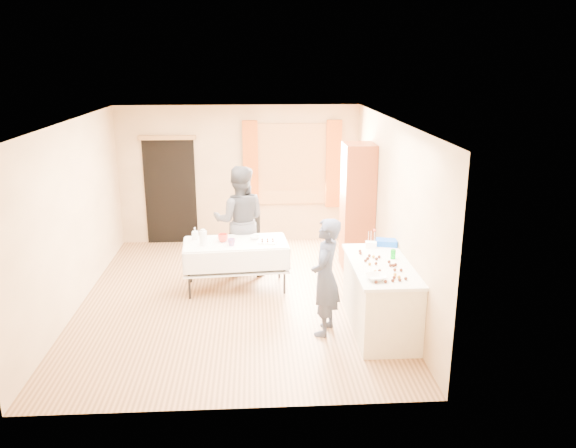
{
  "coord_description": "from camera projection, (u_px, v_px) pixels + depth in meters",
  "views": [
    {
      "loc": [
        0.29,
        -7.7,
        3.42
      ],
      "look_at": [
        0.76,
        0.0,
        1.13
      ],
      "focal_mm": 35.0,
      "sensor_mm": 36.0,
      "label": 1
    }
  ],
  "objects": [
    {
      "name": "door_lintel",
      "position": [
        167.0,
        138.0,
        10.26
      ],
      "size": [
        1.05,
        0.06,
        0.08
      ],
      "primitive_type": "cube",
      "color": "olive",
      "rests_on": "wall_back"
    },
    {
      "name": "counter",
      "position": [
        380.0,
        297.0,
        7.26
      ],
      "size": [
        0.78,
        1.64,
        0.91
      ],
      "color": "beige",
      "rests_on": "floor"
    },
    {
      "name": "curtain_right",
      "position": [
        334.0,
        164.0,
        10.56
      ],
      "size": [
        0.28,
        0.06,
        1.65
      ],
      "primitive_type": "cube",
      "color": "#A74913",
      "rests_on": "wall_back"
    },
    {
      "name": "soda_can",
      "position": [
        393.0,
        254.0,
        7.29
      ],
      "size": [
        0.08,
        0.08,
        0.12
      ],
      "primitive_type": "cylinder",
      "rotation": [
        0.0,
        0.0,
        -0.23
      ],
      "color": "#059F16",
      "rests_on": "counter"
    },
    {
      "name": "cake_balls",
      "position": [
        383.0,
        267.0,
        6.96
      ],
      "size": [
        0.43,
        1.13,
        0.04
      ],
      "color": "#3F2314",
      "rests_on": "counter"
    },
    {
      "name": "curtain_left",
      "position": [
        251.0,
        165.0,
        10.47
      ],
      "size": [
        0.28,
        0.06,
        1.65
      ],
      "primitive_type": "cube",
      "color": "#A74913",
      "rests_on": "wall_back"
    },
    {
      "name": "doorway",
      "position": [
        170.0,
        192.0,
        10.58
      ],
      "size": [
        0.95,
        0.04,
        2.0
      ],
      "primitive_type": "cube",
      "color": "black",
      "rests_on": "floor"
    },
    {
      "name": "floor",
      "position": [
        237.0,
        298.0,
        8.33
      ],
      "size": [
        4.5,
        5.5,
        0.02
      ],
      "primitive_type": "cube",
      "color": "#9E7047",
      "rests_on": "ground"
    },
    {
      "name": "pastry_tray",
      "position": [
        268.0,
        242.0,
        8.45
      ],
      "size": [
        0.32,
        0.25,
        0.02
      ],
      "primitive_type": "cube",
      "rotation": [
        0.0,
        0.0,
        -0.21
      ],
      "color": "white",
      "rests_on": "party_table"
    },
    {
      "name": "window_frame",
      "position": [
        292.0,
        164.0,
        10.56
      ],
      "size": [
        1.32,
        0.06,
        1.52
      ],
      "primitive_type": "cube",
      "color": "olive",
      "rests_on": "wall_back"
    },
    {
      "name": "ceiling",
      "position": [
        232.0,
        120.0,
        7.58
      ],
      "size": [
        4.5,
        5.5,
        0.02
      ],
      "primitive_type": "cube",
      "color": "white",
      "rests_on": "floor"
    },
    {
      "name": "cup_red",
      "position": [
        223.0,
        238.0,
        8.47
      ],
      "size": [
        0.19,
        0.19,
        0.12
      ],
      "primitive_type": "imported",
      "rotation": [
        0.0,
        0.0,
        -0.14
      ],
      "color": "red",
      "rests_on": "party_table"
    },
    {
      "name": "wall_front",
      "position": [
        226.0,
        291.0,
        5.31
      ],
      "size": [
        4.5,
        0.02,
        2.6
      ],
      "primitive_type": "cube",
      "color": "tan",
      "rests_on": "floor"
    },
    {
      "name": "wall_right",
      "position": [
        392.0,
        211.0,
        8.09
      ],
      "size": [
        0.02,
        5.5,
        2.6
      ],
      "primitive_type": "cube",
      "color": "tan",
      "rests_on": "floor"
    },
    {
      "name": "cabinet",
      "position": [
        357.0,
        207.0,
        9.32
      ],
      "size": [
        0.5,
        0.6,
        2.1
      ],
      "primitive_type": "cube",
      "color": "brown",
      "rests_on": "floor"
    },
    {
      "name": "wall_back",
      "position": [
        239.0,
        175.0,
        10.6
      ],
      "size": [
        4.5,
        0.02,
        2.6
      ],
      "primitive_type": "cube",
      "color": "tan",
      "rests_on": "floor"
    },
    {
      "name": "small_bowl",
      "position": [
        255.0,
        238.0,
        8.61
      ],
      "size": [
        0.17,
        0.17,
        0.05
      ],
      "primitive_type": "imported",
      "rotation": [
        0.0,
        0.0,
        0.05
      ],
      "color": "white",
      "rests_on": "party_table"
    },
    {
      "name": "pitcher",
      "position": [
        203.0,
        238.0,
        8.3
      ],
      "size": [
        0.12,
        0.12,
        0.22
      ],
      "primitive_type": "cylinder",
      "rotation": [
        0.0,
        0.0,
        0.05
      ],
      "color": "silver",
      "rests_on": "party_table"
    },
    {
      "name": "window_pane",
      "position": [
        292.0,
        164.0,
        10.55
      ],
      "size": [
        1.2,
        0.02,
        1.4
      ],
      "primitive_type": "cube",
      "color": "white",
      "rests_on": "wall_back"
    },
    {
      "name": "cup_rainbow",
      "position": [
        231.0,
        242.0,
        8.29
      ],
      "size": [
        0.12,
        0.12,
        0.11
      ],
      "primitive_type": "imported",
      "rotation": [
        0.0,
        0.0,
        0.01
      ],
      "color": "red",
      "rests_on": "party_table"
    },
    {
      "name": "blue_basket",
      "position": [
        387.0,
        242.0,
        7.82
      ],
      "size": [
        0.34,
        0.27,
        0.08
      ],
      "primitive_type": "cube",
      "rotation": [
        0.0,
        0.0,
        -0.27
      ],
      "color": "blue",
      "rests_on": "counter"
    },
    {
      "name": "wall_left",
      "position": [
        72.0,
        216.0,
        7.82
      ],
      "size": [
        0.02,
        5.5,
        2.6
      ],
      "primitive_type": "cube",
      "color": "tan",
      "rests_on": "floor"
    },
    {
      "name": "foam_block",
      "position": [
        371.0,
        245.0,
        7.73
      ],
      "size": [
        0.17,
        0.12,
        0.08
      ],
      "primitive_type": "cube",
      "rotation": [
        0.0,
        0.0,
        -0.18
      ],
      "color": "white",
      "rests_on": "counter"
    },
    {
      "name": "mixing_bowl",
      "position": [
        376.0,
        277.0,
        6.6
      ],
      "size": [
        0.31,
        0.31,
        0.06
      ],
      "primitive_type": "imported",
      "rotation": [
        0.0,
        0.0,
        0.15
      ],
      "color": "white",
      "rests_on": "counter"
    },
    {
      "name": "woman",
      "position": [
        240.0,
        221.0,
        9.06
      ],
      "size": [
        0.92,
        0.75,
        1.79
      ],
      "primitive_type": "imported",
      "rotation": [
        0.0,
        0.0,
        3.1
      ],
      "color": "black",
      "rests_on": "floor"
    },
    {
      "name": "girl",
      "position": [
        325.0,
        277.0,
        7.08
      ],
      "size": [
        0.8,
        0.73,
        1.53
      ],
      "primitive_type": "imported",
      "rotation": [
        0.0,
        0.0,
        -1.92
      ],
      "color": "#292F46",
      "rests_on": "floor"
    },
    {
      "name": "party_table",
      "position": [
        236.0,
        261.0,
        8.57
      ],
      "size": [
        1.63,
        0.92,
        0.75
      ],
      "rotation": [
        0.0,
        0.0,
        0.08
      ],
      "color": "black",
      "rests_on": "floor"
    },
    {
      "name": "bottle",
      "position": [
        195.0,
        234.0,
        8.57
      ],
      "size": [
        0.1,
        0.1,
        0.19
      ],
      "primitive_type": "imported",
      "rotation": [
        0.0,
        0.0,
        -0.08
      ],
      "color": "white",
      "rests_on": "party_table"
    },
    {
      "name": "chair",
      "position": [
        249.0,
        249.0,
        9.62
      ],
      "size": [
        0.42,
        0.42,
        0.92
      ],
      "rotation": [
        0.0,
        0.0,
        -0.11
      ],
      "color": "black",
      "rests_on": "floor"
    }
  ]
}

